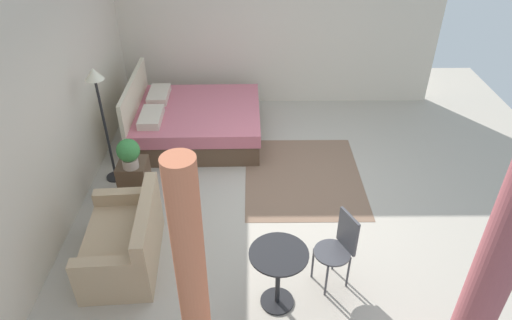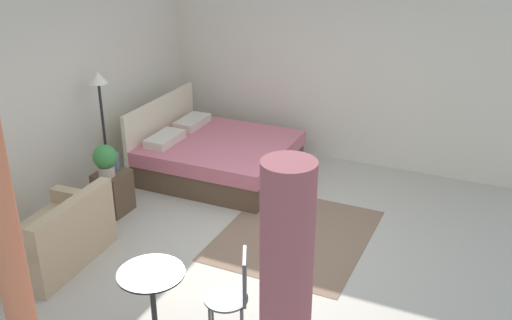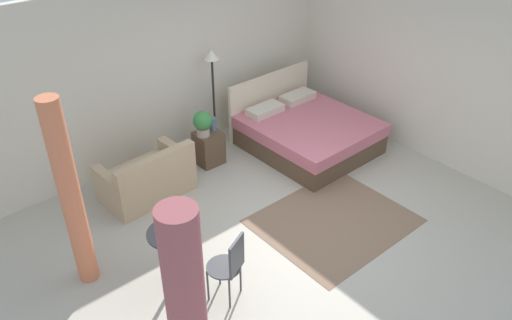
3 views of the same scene
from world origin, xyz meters
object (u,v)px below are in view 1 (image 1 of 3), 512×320
object	(u,v)px
floor_lamp	(99,97)
balcony_table	(278,269)
bed	(195,122)
cafe_chair_near_window	(340,244)
vase	(131,151)
couch	(126,242)
nightstand	(135,179)
potted_plant	(129,153)

from	to	relation	value
floor_lamp	balcony_table	bearing A→B (deg)	-134.84
bed	cafe_chair_near_window	distance (m)	3.56
balcony_table	vase	bearing A→B (deg)	44.08
bed	couch	bearing A→B (deg)	169.66
balcony_table	nightstand	bearing A→B (deg)	45.54
couch	vase	world-z (taller)	couch
bed	balcony_table	bearing A→B (deg)	-160.44
potted_plant	cafe_chair_near_window	xyz separation A→B (m)	(-1.40, -2.48, -0.24)
vase	floor_lamp	bearing A→B (deg)	51.12
floor_lamp	cafe_chair_near_window	size ratio (longest dim) A/B	1.88
nightstand	potted_plant	world-z (taller)	potted_plant
bed	balcony_table	size ratio (longest dim) A/B	2.80
couch	vase	xyz separation A→B (m)	(1.32, 0.17, 0.37)
potted_plant	vase	world-z (taller)	potted_plant
vase	floor_lamp	size ratio (longest dim) A/B	0.13
vase	cafe_chair_near_window	world-z (taller)	cafe_chair_near_window
bed	nightstand	bearing A→B (deg)	157.13
vase	floor_lamp	xyz separation A→B (m)	(0.31, 0.38, 0.64)
floor_lamp	balcony_table	distance (m)	3.26
couch	balcony_table	world-z (taller)	couch
couch	nightstand	distance (m)	1.21
bed	balcony_table	world-z (taller)	bed
bed	cafe_chair_near_window	bearing A→B (deg)	-148.73
bed	floor_lamp	distance (m)	1.83
couch	cafe_chair_near_window	world-z (taller)	cafe_chair_near_window
potted_plant	balcony_table	distance (m)	2.51
balcony_table	cafe_chair_near_window	distance (m)	0.73
cafe_chair_near_window	bed	bearing A→B (deg)	31.27
potted_plant	nightstand	bearing A→B (deg)	9.47
cafe_chair_near_window	potted_plant	bearing A→B (deg)	60.56
bed	vase	xyz separation A→B (m)	(-1.42, 0.67, 0.36)
nightstand	vase	world-z (taller)	vase
nightstand	balcony_table	world-z (taller)	balcony_table
vase	floor_lamp	distance (m)	0.80
bed	potted_plant	bearing A→B (deg)	158.90
balcony_table	cafe_chair_near_window	bearing A→B (deg)	-65.18
vase	cafe_chair_near_window	xyz separation A→B (m)	(-1.62, -2.52, -0.12)
potted_plant	vase	xyz separation A→B (m)	(0.22, 0.04, -0.12)
couch	potted_plant	bearing A→B (deg)	6.93
couch	cafe_chair_near_window	bearing A→B (deg)	-97.33
nightstand	cafe_chair_near_window	bearing A→B (deg)	-121.00
couch	nightstand	xyz separation A→B (m)	(1.20, 0.15, -0.01)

